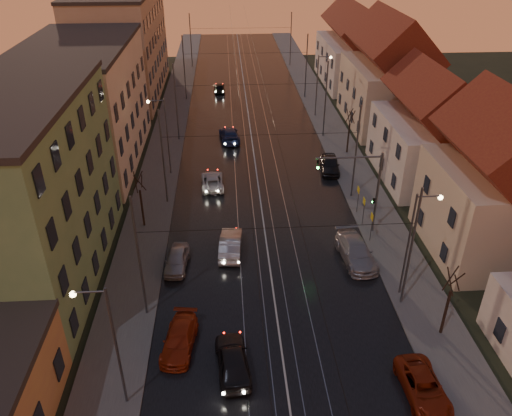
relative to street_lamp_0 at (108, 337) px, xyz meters
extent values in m
cube|color=black|center=(9.10, 38.00, -4.87)|extent=(16.00, 120.00, 0.04)
cube|color=#4C4C4C|center=(-0.90, 38.00, -4.81)|extent=(4.00, 120.00, 0.15)
cube|color=#4C4C4C|center=(19.10, 38.00, -4.81)|extent=(4.00, 120.00, 0.15)
cube|color=gray|center=(6.90, 38.00, -4.83)|extent=(0.06, 120.00, 0.03)
cube|color=gray|center=(8.33, 38.00, -4.83)|extent=(0.06, 120.00, 0.03)
cube|color=gray|center=(9.87, 38.00, -4.83)|extent=(0.06, 120.00, 0.03)
cube|color=gray|center=(11.30, 38.00, -4.83)|extent=(0.06, 120.00, 0.03)
cube|color=#5C8957|center=(-8.40, 12.00, 1.61)|extent=(10.00, 18.00, 13.00)
cube|color=beige|center=(-8.40, 32.00, 1.11)|extent=(10.00, 20.00, 12.00)
cube|color=tan|center=(-8.40, 56.00, 2.11)|extent=(10.00, 24.00, 14.00)
cube|color=beige|center=(26.10, 13.00, -1.39)|extent=(8.50, 10.00, 7.00)
pyramid|color=#5C1B15|center=(26.10, 13.00, 4.01)|extent=(8.67, 10.20, 3.80)
cube|color=beige|center=(26.10, 26.00, -1.89)|extent=(9.00, 12.00, 6.00)
pyramid|color=#5C1B15|center=(26.10, 26.00, 2.71)|extent=(9.18, 12.24, 3.20)
cube|color=beige|center=(26.10, 41.00, -1.14)|extent=(9.00, 14.00, 7.50)
pyramid|color=#5C1B15|center=(26.10, 41.00, 4.61)|extent=(9.18, 14.28, 4.00)
cube|color=beige|center=(26.10, 59.00, -1.64)|extent=(9.00, 16.00, 6.50)
pyramid|color=#5C1B15|center=(26.10, 59.00, 3.36)|extent=(9.18, 16.32, 3.50)
cylinder|color=#595B60|center=(0.50, 7.00, -0.39)|extent=(0.16, 0.16, 9.00)
cylinder|color=#595B60|center=(17.70, 7.00, -0.39)|extent=(0.16, 0.16, 9.00)
cylinder|color=#595B60|center=(0.50, 22.00, -0.39)|extent=(0.16, 0.16, 9.00)
cylinder|color=#595B60|center=(17.70, 22.00, -0.39)|extent=(0.16, 0.16, 9.00)
cylinder|color=#595B60|center=(0.50, 37.00, -0.39)|extent=(0.16, 0.16, 9.00)
cylinder|color=#595B60|center=(17.70, 37.00, -0.39)|extent=(0.16, 0.16, 9.00)
cylinder|color=#595B60|center=(0.50, 52.00, -0.39)|extent=(0.16, 0.16, 9.00)
cylinder|color=#595B60|center=(17.70, 52.00, -0.39)|extent=(0.16, 0.16, 9.00)
cylinder|color=#595B60|center=(0.50, 70.00, -0.39)|extent=(0.16, 0.16, 9.00)
cylinder|color=#595B60|center=(17.70, 70.00, -0.39)|extent=(0.16, 0.16, 9.00)
cylinder|color=#595B60|center=(0.30, 0.00, -0.89)|extent=(0.14, 0.14, 8.00)
cylinder|color=#595B60|center=(-0.50, 0.00, 2.91)|extent=(1.60, 0.10, 0.10)
sphere|color=#FFD88C|center=(-1.22, 0.00, 2.81)|extent=(0.32, 0.32, 0.32)
cylinder|color=#595B60|center=(17.90, 8.00, -0.89)|extent=(0.14, 0.14, 8.00)
cylinder|color=#595B60|center=(18.70, 8.00, 2.91)|extent=(1.60, 0.10, 0.10)
sphere|color=#FFD88C|center=(19.42, 8.00, 2.81)|extent=(0.32, 0.32, 0.32)
cylinder|color=#595B60|center=(0.30, 28.00, -0.89)|extent=(0.14, 0.14, 8.00)
cylinder|color=#595B60|center=(-0.50, 28.00, 2.91)|extent=(1.60, 0.10, 0.10)
sphere|color=#FFD88C|center=(-1.22, 28.00, 2.81)|extent=(0.32, 0.32, 0.32)
cylinder|color=#595B60|center=(17.90, 44.00, -0.89)|extent=(0.14, 0.14, 8.00)
cylinder|color=#595B60|center=(18.70, 44.00, 2.91)|extent=(1.60, 0.10, 0.10)
sphere|color=#FFD88C|center=(19.42, 44.00, 2.81)|extent=(0.32, 0.32, 0.32)
cylinder|color=#595B60|center=(18.10, 16.00, -1.29)|extent=(0.20, 0.20, 7.20)
cylinder|color=#595B60|center=(15.50, 16.00, 2.01)|extent=(5.20, 0.14, 0.14)
imported|color=black|center=(13.10, 16.00, 1.41)|extent=(0.15, 0.18, 0.90)
sphere|color=#19FF3F|center=(13.10, 15.88, 1.26)|extent=(0.20, 0.20, 0.20)
cylinder|color=black|center=(-1.10, 18.00, -3.14)|extent=(0.18, 0.18, 3.50)
cylinder|color=black|center=(-0.86, 18.09, -0.59)|extent=(0.37, 0.92, 1.61)
cylinder|color=black|center=(-1.18, 18.23, -0.59)|extent=(0.91, 0.40, 1.61)
cylinder|color=black|center=(-1.33, 17.91, -0.59)|extent=(0.37, 0.92, 1.61)
cylinder|color=black|center=(-0.97, 17.78, -0.59)|extent=(0.84, 0.54, 1.62)
cylinder|color=black|center=(19.30, 4.00, -3.14)|extent=(0.18, 0.18, 3.50)
cylinder|color=black|center=(19.54, 4.09, -0.59)|extent=(0.37, 0.92, 1.61)
cylinder|color=black|center=(19.22, 4.23, -0.59)|extent=(0.91, 0.40, 1.61)
cylinder|color=black|center=(19.07, 3.91, -0.59)|extent=(0.37, 0.92, 1.61)
cylinder|color=black|center=(19.43, 3.78, -0.59)|extent=(0.84, 0.54, 1.62)
cylinder|color=black|center=(19.50, 32.00, -3.14)|extent=(0.18, 0.18, 3.50)
cylinder|color=black|center=(19.74, 32.09, -0.59)|extent=(0.37, 0.92, 1.61)
cylinder|color=black|center=(19.42, 32.23, -0.59)|extent=(0.91, 0.40, 1.61)
cylinder|color=black|center=(19.27, 31.91, -0.59)|extent=(0.37, 0.92, 1.61)
cylinder|color=black|center=(19.63, 31.78, -0.59)|extent=(0.84, 0.54, 1.62)
imported|color=black|center=(6.12, 1.95, -4.11)|extent=(2.30, 4.73, 1.56)
imported|color=gray|center=(6.21, 13.76, -4.12)|extent=(1.97, 4.79, 1.54)
imported|color=silver|center=(4.63, 24.95, -4.26)|extent=(2.30, 4.62, 1.26)
imported|color=navy|center=(6.47, 36.43, -4.14)|extent=(2.64, 5.36, 1.50)
imported|color=black|center=(5.25, 55.35, -4.22)|extent=(1.69, 3.94, 1.33)
imported|color=#99280F|center=(2.90, 3.92, -4.24)|extent=(2.39, 4.64, 1.29)
imported|color=#A2A1A6|center=(2.13, 12.13, -4.22)|extent=(1.91, 4.06, 1.34)
imported|color=maroon|center=(16.51, -0.49, -4.26)|extent=(2.26, 4.57, 1.25)
imported|color=#9C9BA1|center=(15.76, 12.14, -4.10)|extent=(2.67, 5.56, 1.56)
imported|color=black|center=(16.70, 27.65, -4.11)|extent=(2.32, 4.72, 1.55)
camera|label=1|loc=(6.20, -18.49, 18.02)|focal=35.00mm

